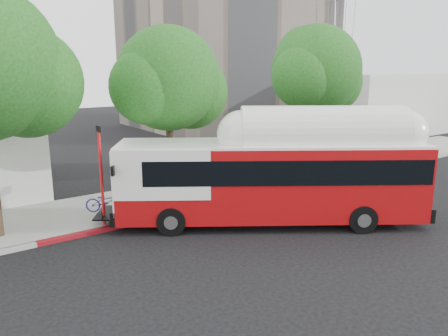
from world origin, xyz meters
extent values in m
plane|color=black|center=(0.00, 0.00, 0.00)|extent=(120.00, 120.00, 0.00)
cube|color=gray|center=(0.00, 6.50, 0.07)|extent=(60.00, 5.00, 0.15)
cube|color=gray|center=(0.00, 3.90, 0.07)|extent=(60.00, 0.30, 0.15)
cube|color=maroon|center=(-3.00, 3.90, 0.08)|extent=(10.00, 0.32, 0.16)
sphere|color=#1B4213|center=(-7.41, 5.70, 6.08)|extent=(4.35, 4.35, 4.35)
cylinder|color=#2D2116|center=(-1.00, 6.00, 2.72)|extent=(0.36, 0.36, 5.44)
sphere|color=#1B4213|center=(-1.00, 6.00, 6.12)|extent=(5.00, 5.00, 5.00)
sphere|color=#1B4213|center=(0.38, 6.20, 5.44)|extent=(3.75, 3.75, 3.75)
cylinder|color=#2D2116|center=(9.00, 5.80, 2.88)|extent=(0.36, 0.36, 5.76)
sphere|color=#1B4213|center=(9.00, 5.80, 6.48)|extent=(5.40, 5.40, 5.40)
sphere|color=#1B4213|center=(10.48, 6.00, 5.76)|extent=(4.05, 4.05, 4.05)
cube|color=silver|center=(30.00, 16.00, 3.00)|extent=(20.00, 12.00, 6.00)
cube|color=#9D0A0D|center=(0.94, 0.65, 1.93)|extent=(12.23, 9.45, 3.11)
cube|color=black|center=(1.38, 0.35, 2.57)|extent=(11.20, 8.79, 1.02)
cube|color=white|center=(0.94, 0.65, 3.52)|extent=(12.18, 9.38, 0.11)
cube|color=white|center=(2.72, -0.54, 3.80)|extent=(6.89, 5.59, 0.59)
cube|color=black|center=(-4.90, 4.54, 0.54)|extent=(1.78, 2.08, 0.06)
imported|color=navy|center=(-4.90, 4.54, 1.05)|extent=(1.55, 1.88, 0.97)
cylinder|color=red|center=(-5.18, 4.25, 2.06)|extent=(0.12, 0.12, 4.12)
cube|color=black|center=(-5.18, 4.25, 4.23)|extent=(0.05, 0.41, 0.26)
camera|label=1|loc=(-11.20, -12.90, 6.67)|focal=35.00mm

